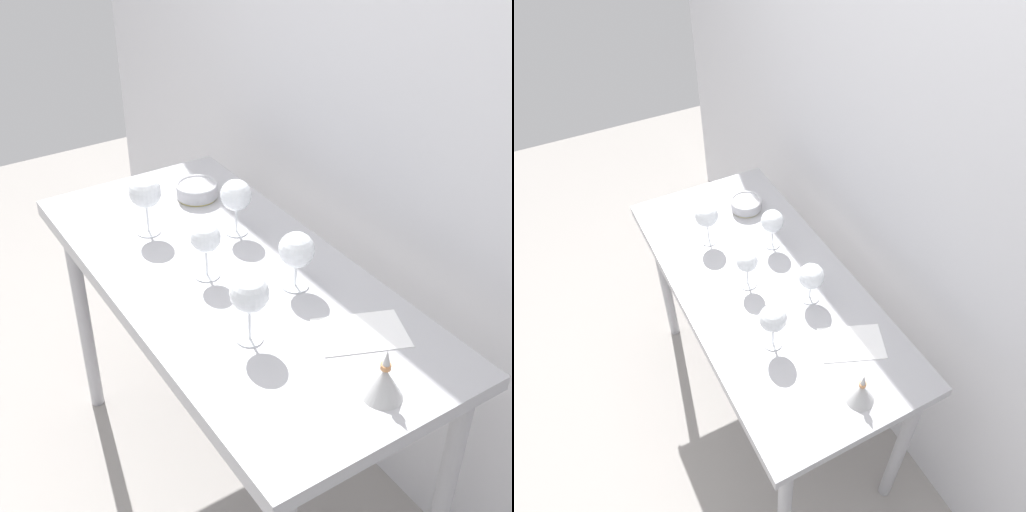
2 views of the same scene
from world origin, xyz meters
The scene contains 11 objects.
ground_plane centered at (0.00, 0.00, 0.00)m, with size 6.00×6.00×0.00m, color #9D9792.
back_wall centered at (0.00, 0.49, 1.30)m, with size 3.80×0.04×2.60m, color silver.
steel_counter centered at (0.00, -0.01, 0.79)m, with size 1.40×0.65×0.90m.
wine_glass_far_right centered at (0.15, 0.11, 1.01)m, with size 0.10×0.10×0.17m.
wine_glass_near_center centered at (-0.03, -0.07, 1.02)m, with size 0.08×0.08×0.16m.
wine_glass_far_left centered at (-0.18, 0.12, 1.02)m, with size 0.09×0.09×0.18m.
wine_glass_near_right centered at (0.27, -0.11, 1.03)m, with size 0.09×0.09×0.19m.
wine_glass_near_left centered at (-0.32, -0.10, 1.03)m, with size 0.10×0.10×0.19m.
tasting_sheet_upper centered at (0.40, 0.13, 0.90)m, with size 0.15×0.22×0.00m, color white.
tasting_bowl centered at (-0.44, 0.13, 0.93)m, with size 0.14×0.14×0.05m.
decanter_funnel centered at (0.59, 0.03, 0.94)m, with size 0.09×0.09×0.13m.
Camera 1 is at (1.37, -0.80, 1.99)m, focal length 48.60 mm.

